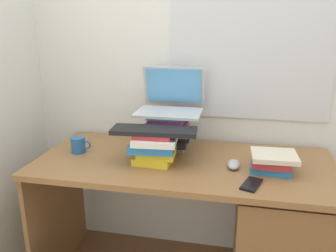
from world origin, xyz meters
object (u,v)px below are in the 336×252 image
Objects in this scene: desk at (258,229)px; laptop at (171,101)px; book_stack_keyboard_riser at (154,147)px; computer_mouse at (234,164)px; mug at (79,145)px; book_stack_side at (272,162)px; cell_phone at (252,184)px; book_stack_tall at (168,131)px; keyboard at (154,131)px.

laptop is (-0.51, 0.23, 0.60)m from desk.
book_stack_keyboard_riser is 0.40m from computer_mouse.
desk is at bearing -1.72° from mug.
desk is at bearing 146.79° from book_stack_side.
cell_phone is at bearing -13.43° from mug.
book_stack_tall reaches higher than cell_phone.
keyboard is 0.53m from cell_phone.
desk is 0.69m from book_stack_keyboard_riser.
desk is 0.74m from keyboard.
book_stack_side is at bearing -2.22° from computer_mouse.
computer_mouse is at bearing -26.99° from book_stack_tall.
cell_phone is at bearing -107.66° from desk.
mug reaches higher than desk.
computer_mouse is 0.76× the size of cell_phone.
book_stack_side reaches higher than desk.
computer_mouse is (0.36, -0.24, -0.25)m from laptop.
cell_phone reaches higher than desk.
mug is (-0.44, 0.07, -0.04)m from book_stack_keyboard_riser.
book_stack_tall is 1.84× the size of cell_phone.
book_stack_tall is at bearing 153.01° from computer_mouse.
cell_phone is at bearing -21.63° from keyboard.
keyboard is 3.69× the size of mug.
laptop is at bearing 146.09° from computer_mouse.
book_stack_keyboard_riser is at bearing -175.74° from desk.
mug is at bearing 166.98° from keyboard.
computer_mouse reaches higher than desk.
book_stack_keyboard_riser is 0.45m from mug.
mug is (-0.98, 0.03, 0.38)m from desk.
book_stack_side is (0.03, -0.02, 0.39)m from desk.
book_stack_keyboard_riser is (-0.03, -0.21, -0.02)m from book_stack_tall.
computer_mouse is at bearing 177.78° from book_stack_side.
laptop is at bearing 83.06° from book_stack_keyboard_riser.
desk is at bearing 4.26° from book_stack_keyboard_riser.
keyboard reaches higher than mug.
computer_mouse is at bearing 3.57° from book_stack_keyboard_riser.
book_stack_keyboard_riser reaches higher than book_stack_side.
book_stack_tall reaches higher than computer_mouse.
keyboard is (0.00, 0.00, 0.09)m from book_stack_keyboard_riser.
book_stack_keyboard_riser reaches higher than computer_mouse.
keyboard is 4.04× the size of computer_mouse.
desk is 6.97× the size of book_stack_side.
cell_phone is (0.92, -0.22, -0.04)m from mug.
keyboard is (-0.54, -0.04, 0.51)m from desk.
book_stack_tall is 0.58m from book_stack_side.
book_stack_tall reaches higher than keyboard.
book_stack_keyboard_riser is 0.09m from keyboard.
computer_mouse is at bearing -0.53° from keyboard.
laptop reaches higher than cell_phone.
mug is 0.95m from cell_phone.
mug is 0.84× the size of cell_phone.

